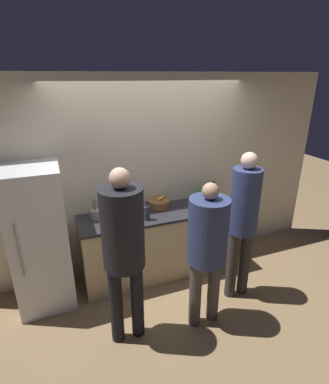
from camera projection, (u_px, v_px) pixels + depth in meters
name	position (u px, v px, depth m)	size (l,w,h in m)	color
ground_plane	(168.00, 286.00, 3.89)	(14.00, 14.00, 0.00)	#8C704C
wall_back	(151.00, 176.00, 3.99)	(5.20, 0.06, 2.60)	beige
counter	(159.00, 242.00, 4.03)	(2.06, 0.64, 0.92)	beige
refrigerator	(40.00, 239.00, 3.37)	(0.60, 0.69, 1.68)	white
person_left	(123.00, 242.00, 2.75)	(0.39, 0.39, 1.84)	black
person_center	(207.00, 242.00, 3.00)	(0.40, 0.40, 1.63)	#4C4742
person_right	(243.00, 216.00, 3.39)	(0.32, 0.32, 1.81)	#38332D
fruit_bowl	(159.00, 203.00, 3.98)	(0.29, 0.29, 0.15)	brown
utensil_crock	(95.00, 214.00, 3.64)	(0.11, 0.11, 0.27)	#ADA393
bottle_green	(213.00, 191.00, 4.30)	(0.08, 0.08, 0.24)	#236033
bottle_dark	(147.00, 212.00, 3.61)	(0.07, 0.07, 0.25)	#333338
bottle_amber	(199.00, 206.00, 3.89)	(0.06, 0.06, 0.16)	brown
cup_blue	(110.00, 211.00, 3.78)	(0.09, 0.09, 0.08)	#335184
potted_plant	(201.00, 194.00, 4.09)	(0.16, 0.16, 0.23)	beige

